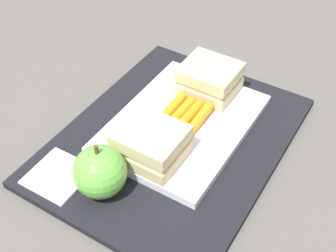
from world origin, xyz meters
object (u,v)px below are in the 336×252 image
Objects in this scene: sandwich_half_right at (151,144)px; carrot_sticks_bundle at (183,117)px; paper_napkin at (58,175)px; sandwich_half_left at (209,79)px; food_tray at (182,124)px; apple at (100,172)px.

carrot_sticks_bundle is at bearing 179.86° from sandwich_half_right.
carrot_sticks_bundle is at bearing 151.45° from paper_napkin.
sandwich_half_right reaches higher than carrot_sticks_bundle.
sandwich_half_left is at bearing 180.00° from sandwich_half_right.
food_tray is 3.01× the size of apple.
carrot_sticks_bundle is 0.18m from paper_napkin.
sandwich_half_left is 1.00× the size of sandwich_half_right.
apple is at bearing -10.37° from carrot_sticks_bundle.
paper_napkin is (0.16, -0.09, -0.00)m from food_tray.
apple reaches higher than food_tray.
food_tray is 0.08m from sandwich_half_left.
carrot_sticks_bundle is 0.15m from apple.
sandwich_half_left is at bearing 159.86° from paper_napkin.
sandwich_half_right is at bearing 133.21° from paper_napkin.
sandwich_half_left is 0.26m from paper_napkin.
food_tray is 0.08m from sandwich_half_right.
apple is 1.09× the size of paper_napkin.
sandwich_half_left is 0.16m from sandwich_half_right.
food_tray is at bearing -14.14° from carrot_sticks_bundle.
sandwich_half_left is 0.08m from carrot_sticks_bundle.
carrot_sticks_bundle is (-0.00, 0.00, 0.01)m from food_tray.
sandwich_half_left reaches higher than paper_napkin.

